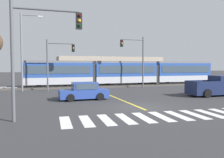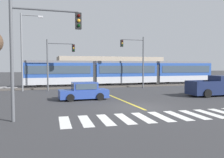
% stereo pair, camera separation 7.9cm
% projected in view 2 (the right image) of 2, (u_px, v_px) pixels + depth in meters
% --- Properties ---
extents(ground_plane, '(200.00, 200.00, 0.00)m').
position_uv_depth(ground_plane, '(139.00, 107.00, 16.82)').
color(ground_plane, '#333335').
extents(track_bed, '(120.00, 4.00, 0.18)m').
position_uv_depth(track_bed, '(90.00, 86.00, 32.96)').
color(track_bed, '#4C4742').
rests_on(track_bed, ground).
extents(rail_near, '(120.00, 0.08, 0.10)m').
position_uv_depth(rail_near, '(91.00, 86.00, 32.26)').
color(rail_near, '#939399').
rests_on(rail_near, track_bed).
extents(rail_far, '(120.00, 0.08, 0.10)m').
position_uv_depth(rail_far, '(89.00, 85.00, 33.64)').
color(rail_far, '#939399').
rests_on(rail_far, track_bed).
extents(light_rail_tram, '(28.00, 2.64, 3.43)m').
position_uv_depth(light_rail_tram, '(125.00, 72.00, 34.37)').
color(light_rail_tram, '#B7BAC1').
rests_on(light_rail_tram, track_bed).
extents(crosswalk_stripe_0, '(0.70, 2.82, 0.01)m').
position_uv_depth(crosswalk_stripe_0, '(65.00, 122.00, 12.43)').
color(crosswalk_stripe_0, silver).
rests_on(crosswalk_stripe_0, ground).
extents(crosswalk_stripe_1, '(0.70, 2.82, 0.01)m').
position_uv_depth(crosswalk_stripe_1, '(86.00, 121.00, 12.70)').
color(crosswalk_stripe_1, silver).
rests_on(crosswalk_stripe_1, ground).
extents(crosswalk_stripe_2, '(0.70, 2.82, 0.01)m').
position_uv_depth(crosswalk_stripe_2, '(106.00, 120.00, 12.97)').
color(crosswalk_stripe_2, silver).
rests_on(crosswalk_stripe_2, ground).
extents(crosswalk_stripe_3, '(0.70, 2.82, 0.01)m').
position_uv_depth(crosswalk_stripe_3, '(125.00, 119.00, 13.24)').
color(crosswalk_stripe_3, silver).
rests_on(crosswalk_stripe_3, ground).
extents(crosswalk_stripe_4, '(0.70, 2.82, 0.01)m').
position_uv_depth(crosswalk_stripe_4, '(143.00, 117.00, 13.51)').
color(crosswalk_stripe_4, silver).
rests_on(crosswalk_stripe_4, ground).
extents(crosswalk_stripe_5, '(0.70, 2.82, 0.01)m').
position_uv_depth(crosswalk_stripe_5, '(161.00, 116.00, 13.79)').
color(crosswalk_stripe_5, silver).
rests_on(crosswalk_stripe_5, ground).
extents(crosswalk_stripe_6, '(0.70, 2.82, 0.01)m').
position_uv_depth(crosswalk_stripe_6, '(178.00, 115.00, 14.06)').
color(crosswalk_stripe_6, silver).
rests_on(crosswalk_stripe_6, ground).
extents(crosswalk_stripe_7, '(0.70, 2.82, 0.01)m').
position_uv_depth(crosswalk_stripe_7, '(194.00, 115.00, 14.33)').
color(crosswalk_stripe_7, silver).
rests_on(crosswalk_stripe_7, ground).
extents(crosswalk_stripe_8, '(0.70, 2.82, 0.01)m').
position_uv_depth(crosswalk_stripe_8, '(210.00, 114.00, 14.60)').
color(crosswalk_stripe_8, silver).
rests_on(crosswalk_stripe_8, ground).
extents(lane_centre_line, '(0.20, 16.10, 0.01)m').
position_uv_depth(lane_centre_line, '(111.00, 96.00, 23.38)').
color(lane_centre_line, gold).
rests_on(lane_centre_line, ground).
extents(sedan_crossing, '(4.24, 2.00, 1.52)m').
position_uv_depth(sedan_crossing, '(84.00, 92.00, 20.61)').
color(sedan_crossing, '#284293').
rests_on(sedan_crossing, ground).
extents(pickup_truck, '(5.41, 2.27, 1.98)m').
position_uv_depth(pickup_truck, '(215.00, 87.00, 23.25)').
color(pickup_truck, '#192347').
rests_on(pickup_truck, ground).
extents(traffic_light_far_left, '(3.25, 0.38, 6.00)m').
position_uv_depth(traffic_light_far_left, '(57.00, 57.00, 27.69)').
color(traffic_light_far_left, '#515459').
rests_on(traffic_light_far_left, ground).
extents(traffic_light_near_left, '(3.75, 0.38, 6.46)m').
position_uv_depth(traffic_light_near_left, '(36.00, 42.00, 12.65)').
color(traffic_light_near_left, '#515459').
rests_on(traffic_light_near_left, ground).
extents(traffic_light_far_right, '(3.25, 0.38, 6.73)m').
position_uv_depth(traffic_light_far_right, '(136.00, 55.00, 30.88)').
color(traffic_light_far_right, '#515459').
rests_on(traffic_light_far_right, ground).
extents(street_lamp_west, '(2.52, 0.28, 8.95)m').
position_uv_depth(street_lamp_west, '(24.00, 47.00, 27.25)').
color(street_lamp_west, slate).
rests_on(street_lamp_west, ground).
extents(building_backdrop_far, '(19.09, 6.00, 4.55)m').
position_uv_depth(building_backdrop_far, '(110.00, 69.00, 44.32)').
color(building_backdrop_far, tan).
rests_on(building_backdrop_far, ground).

